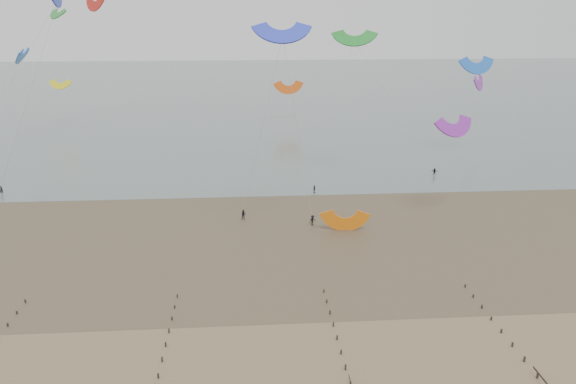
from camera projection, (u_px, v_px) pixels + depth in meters
name	position (u px, v px, depth m)	size (l,w,h in m)	color
ground	(301.00, 349.00, 57.95)	(500.00, 500.00, 0.00)	brown
sea_and_shore	(256.00, 228.00, 90.29)	(500.00, 665.00, 0.03)	#475654
kitesurfers	(348.00, 196.00, 102.82)	(138.20, 28.17, 1.77)	black
grounded_kite	(345.00, 230.00, 89.28)	(6.56, 3.44, 5.00)	orange
kites_airborne	(223.00, 67.00, 133.10)	(241.91, 104.45, 41.18)	red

